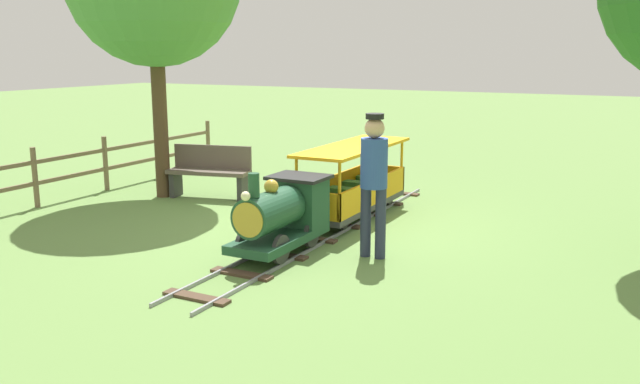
# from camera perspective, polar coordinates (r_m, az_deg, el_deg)

# --- Properties ---
(ground_plane) EXTENTS (60.00, 60.00, 0.00)m
(ground_plane) POSITION_cam_1_polar(r_m,az_deg,el_deg) (8.74, 0.80, -3.21)
(ground_plane) COLOR #608442
(track) EXTENTS (0.70, 6.05, 0.04)m
(track) POSITION_cam_1_polar(r_m,az_deg,el_deg) (8.61, 0.34, -3.34)
(track) COLOR gray
(track) RESTS_ON ground_plane
(locomotive) EXTENTS (0.66, 1.45, 1.00)m
(locomotive) POSITION_cam_1_polar(r_m,az_deg,el_deg) (7.61, -3.21, -1.77)
(locomotive) COLOR #1E472D
(locomotive) RESTS_ON ground_plane
(passenger_car) EXTENTS (0.76, 2.35, 0.97)m
(passenger_car) POSITION_cam_1_polar(r_m,az_deg,el_deg) (9.30, 2.86, 0.38)
(passenger_car) COLOR #3F3F3F
(passenger_car) RESTS_ON ground_plane
(conductor_person) EXTENTS (0.30, 0.30, 1.62)m
(conductor_person) POSITION_cam_1_polar(r_m,az_deg,el_deg) (7.40, 4.61, 1.55)
(conductor_person) COLOR #282D47
(conductor_person) RESTS_ON ground_plane
(park_bench) EXTENTS (1.36, 0.68, 0.82)m
(park_bench) POSITION_cam_1_polar(r_m,az_deg,el_deg) (10.70, -9.36, 1.72)
(park_bench) COLOR brown
(park_bench) RESTS_ON ground_plane
(fence_section) EXTENTS (0.08, 7.13, 0.90)m
(fence_section) POSITION_cam_1_polar(r_m,az_deg,el_deg) (11.19, -20.34, 1.93)
(fence_section) COLOR #756047
(fence_section) RESTS_ON ground_plane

